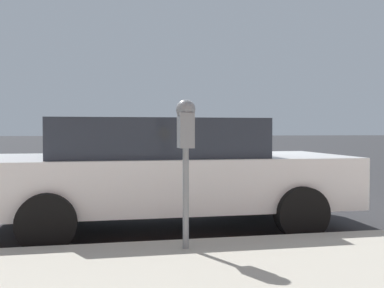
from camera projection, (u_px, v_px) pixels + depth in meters
ground_plane at (204, 214)px, 7.03m from camera, size 220.00×220.00×0.00m
parking_meter at (186, 135)px, 4.33m from camera, size 0.21×0.19×1.45m
car_white at (165, 170)px, 5.98m from camera, size 2.16×4.70×1.45m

